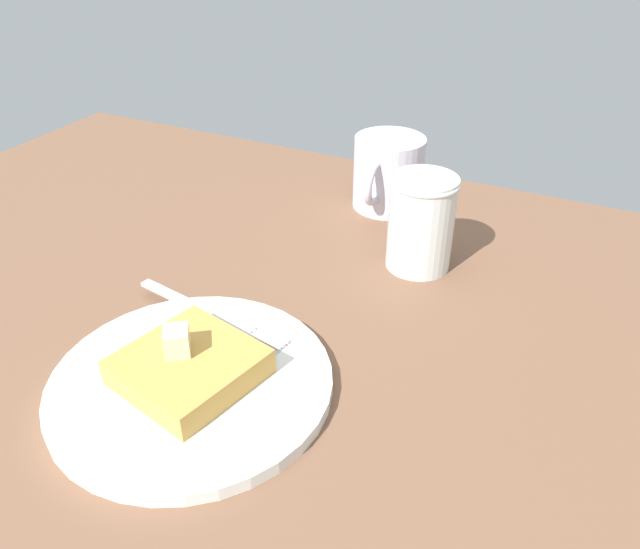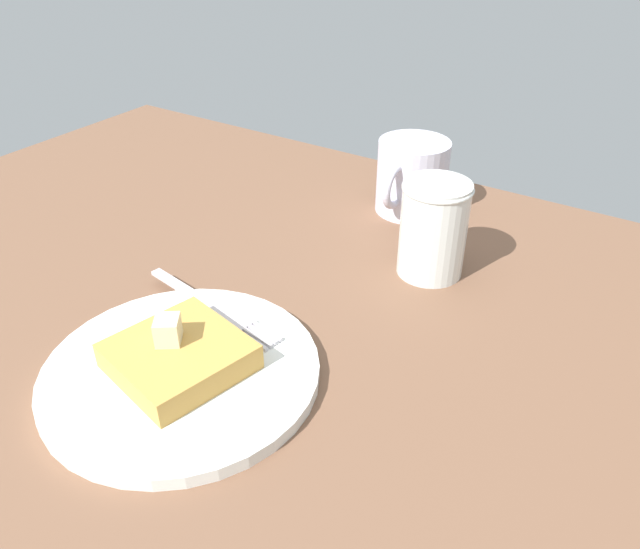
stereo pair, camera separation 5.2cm
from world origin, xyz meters
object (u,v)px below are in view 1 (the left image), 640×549
object	(u,v)px
fork	(217,317)
coffee_mug	(388,173)
plate	(192,382)
syrup_jar	(421,226)

from	to	relation	value
fork	coffee_mug	distance (cm)	28.58
plate	fork	distance (cm)	7.34
coffee_mug	syrup_jar	bearing A→B (deg)	34.68
fork	coffee_mug	xyz separation A→B (cm)	(-28.11, 4.32, 2.85)
plate	coffee_mug	distance (cm)	35.27
fork	syrup_jar	xyz separation A→B (cm)	(-17.34, 11.77, 3.12)
fork	syrup_jar	size ratio (longest dim) A/B	1.72
fork	coffee_mug	bearing A→B (deg)	171.26
fork	syrup_jar	distance (cm)	21.19
plate	syrup_jar	size ratio (longest dim) A/B	2.27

